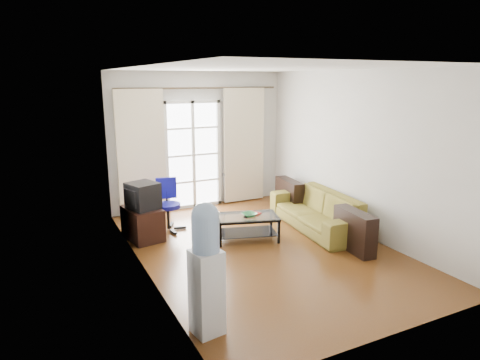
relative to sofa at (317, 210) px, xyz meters
name	(u,v)px	position (x,y,z in m)	size (l,w,h in m)	color
floor	(262,248)	(-1.33, -0.40, -0.31)	(5.20, 5.20, 0.00)	brown
ceiling	(264,68)	(-1.33, -0.40, 2.39)	(5.20, 5.20, 0.00)	white
wall_back	(199,140)	(-1.33, 2.20, 1.04)	(3.60, 0.02, 2.70)	silver
wall_front	(398,210)	(-1.33, -3.00, 1.04)	(3.60, 0.02, 2.70)	silver
wall_left	(141,174)	(-3.13, -0.40, 1.04)	(0.02, 5.20, 2.70)	silver
wall_right	(357,153)	(0.47, -0.40, 1.04)	(0.02, 5.20, 2.70)	silver
french_door	(193,155)	(-1.48, 2.15, 0.76)	(1.16, 0.06, 2.15)	white
curtain_rod	(200,88)	(-1.33, 2.10, 2.07)	(0.04, 0.04, 3.30)	#4C3F2D
curtain_left	(141,153)	(-2.53, 2.08, 0.89)	(0.90, 0.07, 2.35)	beige
curtain_right	(244,145)	(-0.38, 2.08, 0.89)	(0.90, 0.07, 2.35)	beige
radiator	(237,186)	(-0.53, 2.10, 0.02)	(0.64, 0.12, 0.64)	gray
sofa	(317,210)	(0.00, 0.00, 0.00)	(1.06, 2.23, 0.63)	brown
coffee_table	(247,224)	(-1.37, 0.04, -0.06)	(1.11, 0.83, 0.40)	silver
bowl	(249,215)	(-1.35, -0.01, 0.12)	(0.27, 0.27, 0.06)	#2F824F
book	(251,214)	(-1.29, 0.05, 0.10)	(0.22, 0.25, 0.02)	maroon
remote	(248,216)	(-1.37, -0.02, 0.10)	(0.16, 0.05, 0.02)	black
tv_stand	(143,223)	(-2.87, 0.83, -0.05)	(0.48, 0.71, 0.52)	black
crt_tv	(142,196)	(-2.86, 0.80, 0.42)	(0.56, 0.57, 0.42)	black
task_chair	(168,215)	(-2.37, 1.06, -0.05)	(0.72, 0.72, 0.89)	black
water_cooler	(206,267)	(-2.93, -2.11, 0.42)	(0.33, 0.33, 1.40)	silver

